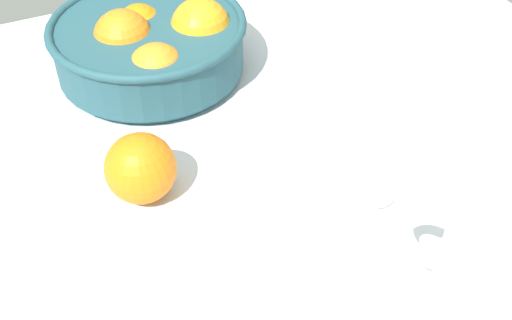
# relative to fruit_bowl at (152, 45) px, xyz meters

# --- Properties ---
(ground_plane) EXTENTS (1.17, 1.00, 0.03)m
(ground_plane) POSITION_rel_fruit_bowl_xyz_m (0.03, -0.26, -0.06)
(ground_plane) COLOR silver
(fruit_bowl) EXTENTS (0.27, 0.27, 0.11)m
(fruit_bowl) POSITION_rel_fruit_bowl_xyz_m (0.00, 0.00, 0.00)
(fruit_bowl) COLOR #234C56
(fruit_bowl) RESTS_ON ground_plane
(juice_pitcher) EXTENTS (0.13, 0.17, 0.18)m
(juice_pitcher) POSITION_rel_fruit_bowl_xyz_m (0.14, -0.55, 0.02)
(juice_pitcher) COLOR white
(juice_pitcher) RESTS_ON ground_plane
(juice_glass) EXTENTS (0.09, 0.09, 0.10)m
(juice_glass) POSITION_rel_fruit_bowl_xyz_m (0.32, -0.31, -0.00)
(juice_glass) COLOR white
(juice_glass) RESTS_ON ground_plane
(loose_orange_2) EXTENTS (0.08, 0.08, 0.08)m
(loose_orange_2) POSITION_rel_fruit_bowl_xyz_m (-0.09, -0.23, -0.01)
(loose_orange_2) COLOR orange
(loose_orange_2) RESTS_ON ground_plane
(spoon) EXTENTS (0.16, 0.04, 0.01)m
(spoon) POSITION_rel_fruit_bowl_xyz_m (0.11, -0.36, -0.05)
(spoon) COLOR silver
(spoon) RESTS_ON ground_plane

